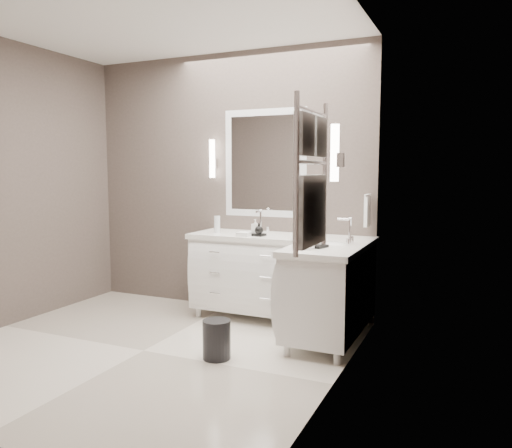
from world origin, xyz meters
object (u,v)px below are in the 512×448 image
at_px(vanity_back, 254,270).
at_px(vanity_right, 331,285).
at_px(towel_ladder, 311,185).
at_px(waste_bin, 217,339).

relative_size(vanity_back, vanity_right, 1.00).
xyz_separation_m(vanity_back, vanity_right, (0.88, -0.33, 0.00)).
height_order(vanity_back, towel_ladder, towel_ladder).
bearing_deg(towel_ladder, vanity_back, 124.10).
height_order(vanity_back, vanity_right, same).
distance_m(vanity_right, waste_bin, 1.11).
bearing_deg(towel_ladder, waste_bin, 151.68).
xyz_separation_m(vanity_back, towel_ladder, (1.10, -1.63, 0.91)).
distance_m(vanity_right, towel_ladder, 1.60).
distance_m(vanity_back, vanity_right, 0.93).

